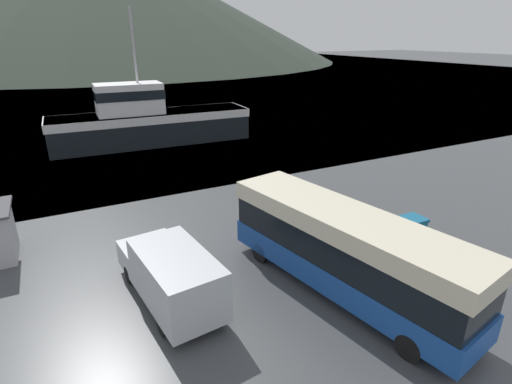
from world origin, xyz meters
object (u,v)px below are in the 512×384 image
at_px(tour_bus, 344,248).
at_px(delivery_van, 171,273).
at_px(fishing_boat, 148,121).
at_px(storage_bin, 412,232).

distance_m(tour_bus, delivery_van, 6.58).
xyz_separation_m(tour_bus, delivery_van, (-6.09, 2.39, -0.67)).
relative_size(delivery_van, fishing_boat, 0.35).
relative_size(delivery_van, storage_bin, 4.16).
height_order(tour_bus, delivery_van, tour_bus).
bearing_deg(tour_bus, delivery_van, 147.74).
xyz_separation_m(tour_bus, storage_bin, (5.22, 1.34, -1.13)).
distance_m(delivery_van, fishing_boat, 24.57).
height_order(tour_bus, storage_bin, tour_bus).
bearing_deg(delivery_van, fishing_boat, 72.27).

